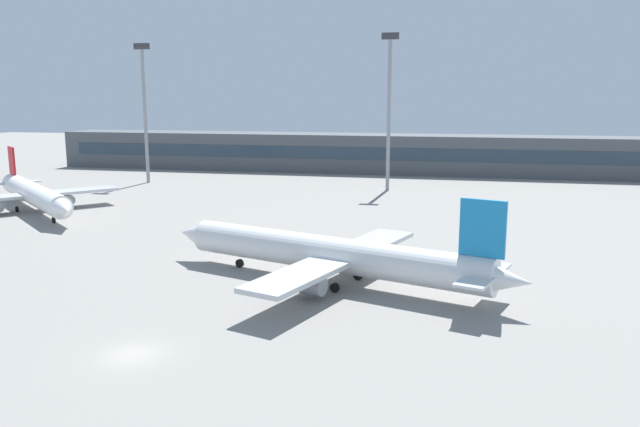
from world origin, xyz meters
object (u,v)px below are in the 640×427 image
at_px(airplane_mid, 34,194).
at_px(floodlight_tower_east, 389,102).
at_px(airplane_near, 329,254).
at_px(floodlight_tower_west, 145,104).

bearing_deg(airplane_mid, floodlight_tower_east, 34.34).
distance_m(airplane_near, floodlight_tower_west, 82.57).
xyz_separation_m(floodlight_tower_west, floodlight_tower_east, (50.61, -0.38, 0.51)).
xyz_separation_m(airplane_mid, floodlight_tower_east, (51.47, 35.16, 13.99)).
height_order(airplane_mid, floodlight_tower_east, floodlight_tower_east).
relative_size(airplane_mid, floodlight_tower_west, 1.06).
xyz_separation_m(airplane_near, airplane_mid, (-52.69, 27.32, -0.05)).
xyz_separation_m(airplane_near, floodlight_tower_west, (-51.83, 62.86, 13.42)).
height_order(airplane_near, floodlight_tower_west, floodlight_tower_west).
relative_size(airplane_near, floodlight_tower_west, 1.31).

